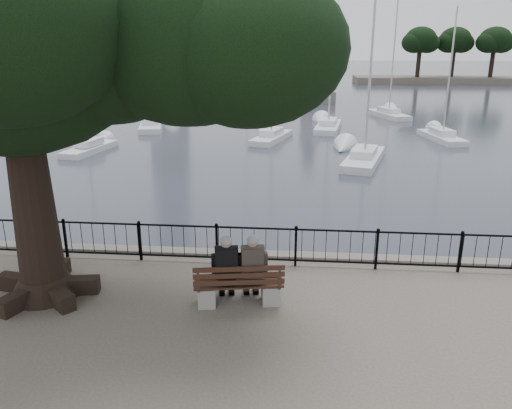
# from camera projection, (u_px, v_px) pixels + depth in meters

# --- Properties ---
(harbor) EXTENTS (260.00, 260.00, 1.20)m
(harbor) POSITION_uv_depth(u_px,v_px,m) (258.00, 273.00, 13.36)
(harbor) COLOR #5D5953
(harbor) RESTS_ON ground
(railing) EXTENTS (22.06, 0.06, 1.00)m
(railing) POSITION_uv_depth(u_px,v_px,m) (256.00, 244.00, 12.56)
(railing) COLOR black
(railing) RESTS_ON ground
(bench) EXTENTS (1.97, 0.88, 1.01)m
(bench) POSITION_uv_depth(u_px,v_px,m) (239.00, 289.00, 10.67)
(bench) COLOR gray
(bench) RESTS_ON ground
(person_left) EXTENTS (0.53, 0.84, 1.60)m
(person_left) POSITION_uv_depth(u_px,v_px,m) (227.00, 271.00, 10.64)
(person_left) COLOR black
(person_left) RESTS_ON ground
(person_right) EXTENTS (0.53, 0.84, 1.60)m
(person_right) POSITION_uv_depth(u_px,v_px,m) (252.00, 270.00, 10.68)
(person_right) COLOR #292523
(person_right) RESTS_ON ground
(tree) EXTENTS (10.55, 7.37, 8.62)m
(tree) POSITION_uv_depth(u_px,v_px,m) (52.00, 27.00, 9.52)
(tree) COLOR black
(tree) RESTS_ON ground
(lion_monument) EXTENTS (5.60, 5.60, 8.36)m
(lion_monument) POSITION_uv_depth(u_px,v_px,m) (310.00, 83.00, 57.20)
(lion_monument) COLOR #5D5953
(lion_monument) RESTS_ON ground
(sailboat_a) EXTENTS (2.00, 4.88, 8.32)m
(sailboat_a) POSITION_uv_depth(u_px,v_px,m) (89.00, 148.00, 30.69)
(sailboat_a) COLOR silver
(sailboat_a) RESTS_ON ground
(sailboat_b) EXTENTS (2.82, 5.47, 10.90)m
(sailboat_b) POSITION_uv_depth(u_px,v_px,m) (272.00, 136.00, 34.33)
(sailboat_b) COLOR silver
(sailboat_b) RESTS_ON ground
(sailboat_c) EXTENTS (3.13, 6.18, 11.69)m
(sailboat_c) POSITION_uv_depth(u_px,v_px,m) (364.00, 157.00, 27.85)
(sailboat_c) COLOR silver
(sailboat_c) RESTS_ON ground
(sailboat_d) EXTENTS (2.35, 5.33, 8.84)m
(sailboat_d) POSITION_uv_depth(u_px,v_px,m) (441.00, 136.00, 34.44)
(sailboat_d) COLOR silver
(sailboat_d) RESTS_ON ground
(sailboat_e) EXTENTS (2.96, 6.03, 14.19)m
(sailboat_e) POSITION_uv_depth(u_px,v_px,m) (151.00, 124.00, 39.14)
(sailboat_e) COLOR silver
(sailboat_e) RESTS_ON ground
(sailboat_f) EXTENTS (2.45, 6.16, 12.25)m
(sailboat_f) POSITION_uv_depth(u_px,v_px,m) (328.00, 125.00, 38.66)
(sailboat_f) COLOR silver
(sailboat_f) RESTS_ON ground
(sailboat_g) EXTENTS (3.40, 6.04, 11.40)m
(sailboat_g) POSITION_uv_depth(u_px,v_px,m) (388.00, 114.00, 45.38)
(sailboat_g) COLOR silver
(sailboat_g) RESTS_ON ground
(sailboat_h) EXTENTS (3.25, 5.92, 13.40)m
(sailboat_h) POSITION_uv_depth(u_px,v_px,m) (247.00, 104.00, 52.25)
(sailboat_h) COLOR silver
(sailboat_h) RESTS_ON ground
(far_shore) EXTENTS (30.00, 8.60, 9.18)m
(far_shore) POSITION_uv_depth(u_px,v_px,m) (451.00, 59.00, 82.57)
(far_shore) COLOR #4F4740
(far_shore) RESTS_ON ground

